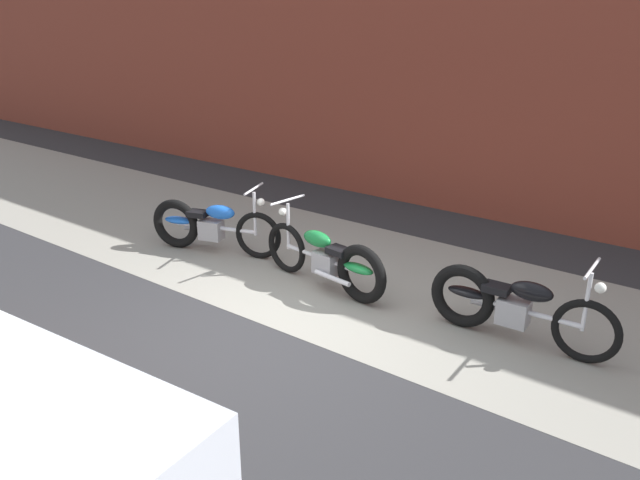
# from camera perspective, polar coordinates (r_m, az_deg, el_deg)

# --- Properties ---
(ground_plane) EXTENTS (80.00, 80.00, 0.00)m
(ground_plane) POSITION_cam_1_polar(r_m,az_deg,el_deg) (7.05, -4.28, -7.99)
(ground_plane) COLOR #2D2D30
(sidewalk_slab) EXTENTS (36.00, 3.50, 0.01)m
(sidewalk_slab) POSITION_cam_1_polar(r_m,az_deg,el_deg) (8.30, 3.64, -3.29)
(sidewalk_slab) COLOR gray
(sidewalk_slab) RESTS_ON ground
(brick_building_wall) EXTENTS (36.00, 0.50, 5.20)m
(brick_building_wall) POSITION_cam_1_polar(r_m,az_deg,el_deg) (10.67, 14.62, 15.99)
(brick_building_wall) COLOR brown
(brick_building_wall) RESTS_ON ground
(motorcycle_blue) EXTENTS (1.94, 0.84, 1.03)m
(motorcycle_blue) POSITION_cam_1_polar(r_m,az_deg,el_deg) (9.11, -10.27, 1.33)
(motorcycle_blue) COLOR black
(motorcycle_blue) RESTS_ON ground
(motorcycle_green) EXTENTS (2.00, 0.63, 1.03)m
(motorcycle_green) POSITION_cam_1_polar(r_m,az_deg,el_deg) (7.75, 1.00, -1.86)
(motorcycle_green) COLOR black
(motorcycle_green) RESTS_ON ground
(motorcycle_black) EXTENTS (2.01, 0.58, 1.03)m
(motorcycle_black) POSITION_cam_1_polar(r_m,az_deg,el_deg) (6.94, 16.54, -5.66)
(motorcycle_black) COLOR black
(motorcycle_black) RESTS_ON ground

